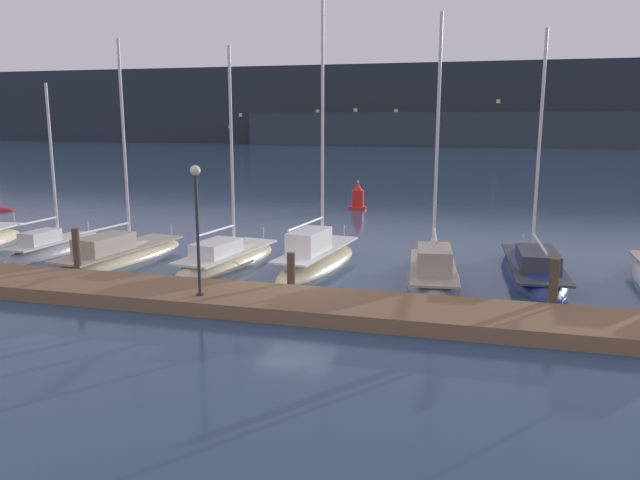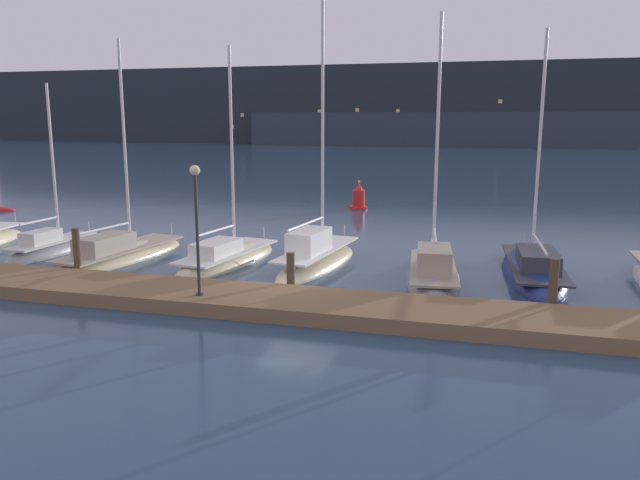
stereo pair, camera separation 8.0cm
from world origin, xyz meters
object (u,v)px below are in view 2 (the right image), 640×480
at_px(sailboat_berth_2, 52,251).
at_px(sailboat_berth_4, 227,261).
at_px(sailboat_berth_6, 433,277).
at_px(sailboat_berth_3, 120,257).
at_px(sailboat_berth_5, 316,261).
at_px(channel_buoy, 359,198).
at_px(sailboat_berth_7, 533,273).
at_px(dock_lamppost, 196,209).

height_order(sailboat_berth_2, sailboat_berth_4, sailboat_berth_4).
bearing_deg(sailboat_berth_6, sailboat_berth_3, -179.90).
distance_m(sailboat_berth_5, channel_buoy, 16.50).
bearing_deg(sailboat_berth_7, channel_buoy, 122.92).
relative_size(sailboat_berth_2, sailboat_berth_4, 0.85).
bearing_deg(sailboat_berth_7, sailboat_berth_2, -175.76).
xyz_separation_m(sailboat_berth_6, dock_lamppost, (-6.77, -5.45, 3.02)).
bearing_deg(dock_lamppost, sailboat_berth_5, 72.71).
relative_size(sailboat_berth_7, dock_lamppost, 2.43).
xyz_separation_m(sailboat_berth_3, sailboat_berth_6, (13.15, 0.02, 0.02)).
bearing_deg(channel_buoy, dock_lamppost, -90.78).
bearing_deg(sailboat_berth_5, sailboat_berth_2, -176.61).
bearing_deg(channel_buoy, sailboat_berth_5, -84.09).
distance_m(sailboat_berth_6, sailboat_berth_7, 4.07).
distance_m(sailboat_berth_3, sailboat_berth_7, 16.89).
bearing_deg(dock_lamppost, sailboat_berth_2, 150.12).
bearing_deg(sailboat_berth_3, sailboat_berth_4, 7.41).
bearing_deg(sailboat_berth_2, sailboat_berth_3, -5.04).
relative_size(sailboat_berth_2, channel_buoy, 4.27).
bearing_deg(sailboat_berth_5, sailboat_berth_6, -11.95).
height_order(sailboat_berth_4, dock_lamppost, sailboat_berth_4).
relative_size(sailboat_berth_3, sailboat_berth_7, 0.98).
height_order(sailboat_berth_4, sailboat_berth_5, sailboat_berth_5).
distance_m(sailboat_berth_2, channel_buoy, 19.99).
distance_m(sailboat_berth_2, sailboat_berth_4, 8.29).
bearing_deg(sailboat_berth_3, sailboat_berth_2, 174.96).
distance_m(sailboat_berth_5, sailboat_berth_6, 4.87).
relative_size(sailboat_berth_2, sailboat_berth_5, 0.73).
bearing_deg(sailboat_berth_2, dock_lamppost, -29.88).
bearing_deg(sailboat_berth_5, channel_buoy, 95.91).
bearing_deg(sailboat_berth_4, channel_buoy, 83.12).
bearing_deg(sailboat_berth_6, sailboat_berth_4, 176.08).
distance_m(sailboat_berth_4, channel_buoy, 16.97).
xyz_separation_m(sailboat_berth_4, dock_lamppost, (1.72, -6.03, 3.07)).
relative_size(sailboat_berth_4, sailboat_berth_6, 0.92).
distance_m(sailboat_berth_3, sailboat_berth_4, 4.70).
relative_size(sailboat_berth_3, channel_buoy, 5.16).
bearing_deg(sailboat_berth_3, sailboat_berth_5, 7.01).
distance_m(sailboat_berth_2, dock_lamppost, 11.93).
distance_m(sailboat_berth_4, sailboat_berth_5, 3.75).
bearing_deg(sailboat_berth_4, sailboat_berth_3, -172.59).
distance_m(sailboat_berth_5, dock_lamppost, 7.38).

